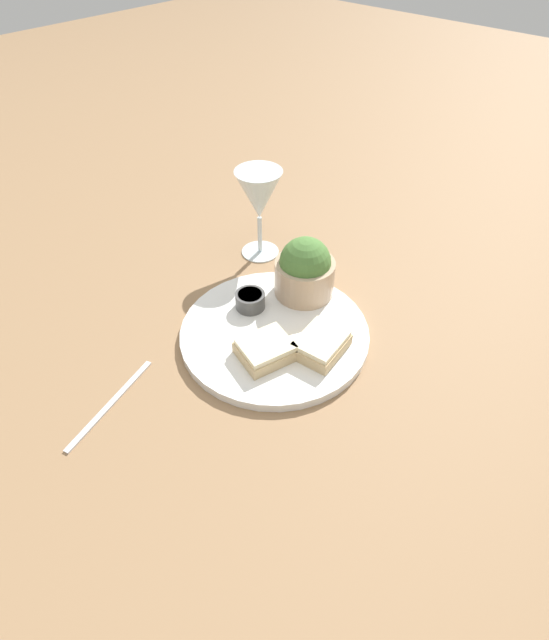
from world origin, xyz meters
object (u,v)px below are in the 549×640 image
object	(u,v)px
salad_bowl	(305,270)
sauce_ramekin	(250,300)
cheese_toast_near	(321,344)
fork	(111,403)
cheese_toast_far	(266,349)
wine_glass	(259,198)

from	to	relation	value
salad_bowl	sauce_ramekin	distance (m)	0.10
cheese_toast_near	fork	xyz separation A→B (m)	(-0.25, 0.15, -0.02)
sauce_ramekin	cheese_toast_near	size ratio (longest dim) A/B	0.55
cheese_toast_far	fork	size ratio (longest dim) A/B	0.55
cheese_toast_near	fork	size ratio (longest dim) A/B	0.52
sauce_ramekin	wine_glass	bearing A→B (deg)	38.25
salad_bowl	cheese_toast_near	distance (m)	0.14
cheese_toast_far	wine_glass	bearing A→B (deg)	45.21
salad_bowl	cheese_toast_far	world-z (taller)	salad_bowl
cheese_toast_near	cheese_toast_far	bearing A→B (deg)	139.84
salad_bowl	sauce_ramekin	bearing A→B (deg)	155.70
wine_glass	sauce_ramekin	bearing A→B (deg)	-141.75
cheese_toast_far	wine_glass	world-z (taller)	wine_glass
cheese_toast_far	wine_glass	size ratio (longest dim) A/B	0.56
sauce_ramekin	cheese_toast_far	distance (m)	0.11
cheese_toast_near	fork	world-z (taller)	cheese_toast_near
salad_bowl	sauce_ramekin	world-z (taller)	salad_bowl
salad_bowl	fork	xyz separation A→B (m)	(-0.34, 0.05, -0.05)
wine_glass	cheese_toast_far	bearing A→B (deg)	-134.79
cheese_toast_far	wine_glass	xyz separation A→B (m)	(0.19, 0.19, 0.08)
sauce_ramekin	salad_bowl	bearing A→B (deg)	-24.30
sauce_ramekin	cheese_toast_near	bearing A→B (deg)	-90.25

